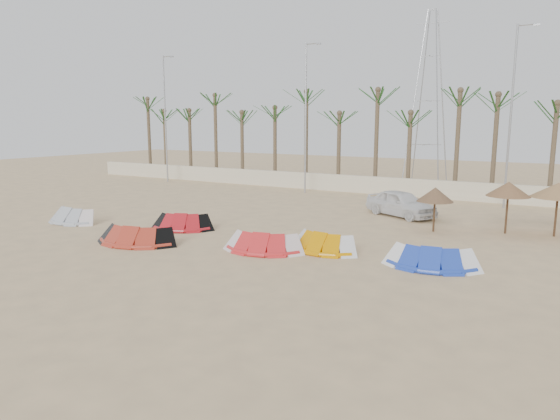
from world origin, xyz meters
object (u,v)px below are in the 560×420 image
Objects in this scene: kite_red_left at (186,221)px; parasol_mid at (509,189)px; kite_blue at (433,255)px; parasol_left at (435,195)px; kite_grey at (75,214)px; kite_red_mid at (141,234)px; kite_orange at (325,241)px; parasol_right at (558,190)px; car at (401,203)px; kite_red_right at (267,241)px.

parasol_mid is (14.00, 7.00, 1.74)m from kite_red_left.
parasol_left reaches higher than kite_blue.
kite_grey is 18.76m from parasol_left.
kite_red_left is 0.88× the size of kite_red_mid.
parasol_mid is (6.13, 7.36, 1.74)m from kite_orange.
kite_red_left is 1.35× the size of parasol_right.
kite_red_left and kite_blue have the same top height.
kite_red_left is 1.10× the size of kite_orange.
kite_grey is 6.53m from kite_red_left.
parasol_mid is at bearing -80.17° from car.
kite_red_left is at bearing 178.02° from kite_blue.
parasol_left reaches higher than kite_orange.
kite_red_left is 12.36m from kite_blue.
parasol_right is at bearing 22.11° from kite_grey.
parasol_left reaches higher than kite_red_right.
kite_grey is at bearing 165.98° from kite_red_mid.
parasol_left reaches higher than kite_red_left.
parasol_mid is at bearing 50.22° from kite_orange.
parasol_mid is 2.11m from parasol_right.
kite_blue is 1.37× the size of parasol_right.
kite_red_mid is 19.21m from parasol_right.
parasol_right is at bearing 34.12° from kite_red_mid.
kite_grey is 1.00× the size of kite_orange.
parasol_right is (22.38, 9.09, 1.78)m from kite_grey.
parasol_right is at bearing 64.78° from kite_blue.
car is at bearing 56.32° from kite_red_mid.
kite_orange is 1.24× the size of parasol_mid.
kite_red_left is 12.37m from parasol_left.
parasol_right is (15.83, 10.73, 1.78)m from kite_red_mid.
parasol_left is (17.22, 7.31, 1.42)m from kite_grey.
parasol_right is at bearing -72.44° from car.
car is at bearing 46.78° from kite_red_left.
kite_orange is 0.71× the size of car.
kite_blue is 8.89m from parasol_right.
kite_red_right is at bearing -138.70° from parasol_right.
kite_blue is (4.48, -0.07, 0.00)m from kite_orange.
kite_red_mid is at bearing -166.76° from kite_blue.
kite_red_mid is 1.25× the size of kite_orange.
parasol_left is at bearing -112.87° from car.
parasol_left is at bearing 63.32° from kite_orange.
kite_orange is 0.90× the size of kite_blue.
kite_red_right is 1.61× the size of parasol_left.
kite_red_left is 15.75m from parasol_mid.
kite_red_mid is 13.99m from parasol_left.
kite_orange is 9.73m from parasol_mid.
kite_red_right is 0.80× the size of car.
car is (8.06, 12.10, 0.33)m from kite_red_mid.
parasol_mid is at bearing 46.23° from kite_red_right.
kite_blue is at bearing -1.98° from kite_red_left.
car is (-7.77, 1.37, -1.45)m from parasol_right.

